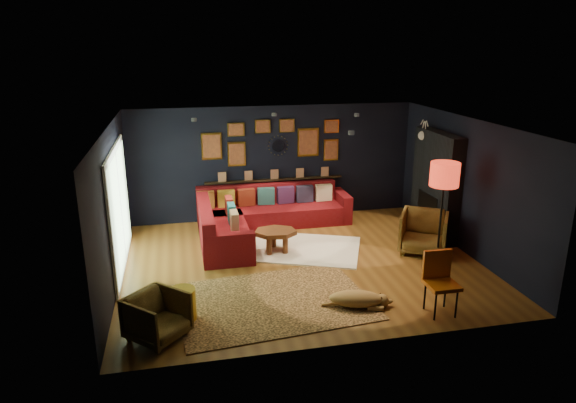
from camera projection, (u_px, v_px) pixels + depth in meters
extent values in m
plane|color=brown|center=(302.00, 263.00, 9.58)|extent=(6.50, 6.50, 0.00)
plane|color=black|center=(274.00, 163.00, 11.76)|extent=(6.50, 0.00, 6.50)
plane|color=black|center=(353.00, 256.00, 6.62)|extent=(6.50, 0.00, 6.50)
plane|color=black|center=(113.00, 208.00, 8.53)|extent=(0.00, 5.50, 5.50)
plane|color=black|center=(466.00, 186.00, 9.85)|extent=(0.00, 5.50, 5.50)
plane|color=silver|center=(303.00, 124.00, 8.81)|extent=(6.50, 6.50, 0.00)
cube|color=maroon|center=(270.00, 215.00, 11.57)|extent=(3.20, 0.95, 0.42)
cube|color=maroon|center=(267.00, 193.00, 11.78)|extent=(3.20, 0.24, 0.46)
cube|color=maroon|center=(342.00, 206.00, 11.88)|extent=(0.22, 0.95, 0.64)
cube|color=maroon|center=(224.00, 236.00, 10.32)|extent=(0.95, 2.20, 0.42)
cube|color=maroon|center=(206.00, 218.00, 10.12)|extent=(0.24, 2.20, 0.46)
cube|color=maroon|center=(229.00, 250.00, 9.35)|extent=(0.95, 0.22, 0.64)
cube|color=#C97D32|center=(206.00, 200.00, 11.31)|extent=(0.38, 0.14, 0.38)
cube|color=gold|center=(226.00, 199.00, 11.40)|extent=(0.38, 0.14, 0.38)
cube|color=maroon|center=(246.00, 197.00, 11.49)|extent=(0.38, 0.14, 0.38)
cube|color=#2A5D63|center=(266.00, 196.00, 11.58)|extent=(0.38, 0.14, 0.38)
cube|color=#472251|center=(285.00, 195.00, 11.67)|extent=(0.38, 0.14, 0.38)
cube|color=#2C2844|center=(305.00, 194.00, 11.76)|extent=(0.38, 0.14, 0.38)
cube|color=beige|center=(324.00, 193.00, 11.85)|extent=(0.38, 0.14, 0.38)
cube|color=maroon|center=(229.00, 206.00, 10.89)|extent=(0.14, 0.38, 0.38)
cube|color=#1B616C|center=(232.00, 213.00, 10.42)|extent=(0.14, 0.38, 0.38)
cube|color=tan|center=(234.00, 221.00, 9.95)|extent=(0.14, 0.38, 0.38)
cube|color=black|center=(274.00, 180.00, 11.80)|extent=(3.20, 0.12, 0.04)
cube|color=gold|center=(212.00, 146.00, 11.31)|extent=(0.45, 0.03, 0.60)
cube|color=#A5592D|center=(212.00, 146.00, 11.30)|extent=(0.38, 0.01, 0.51)
cube|color=gold|center=(237.00, 154.00, 11.48)|extent=(0.40, 0.03, 0.55)
cube|color=#A5592D|center=(237.00, 154.00, 11.47)|extent=(0.34, 0.01, 0.47)
cube|color=gold|center=(236.00, 130.00, 11.32)|extent=(0.38, 0.03, 0.30)
cube|color=#A5592D|center=(236.00, 130.00, 11.30)|extent=(0.32, 0.01, 0.25)
cube|color=gold|center=(308.00, 142.00, 11.76)|extent=(0.50, 0.03, 0.65)
cube|color=#A5592D|center=(308.00, 142.00, 11.74)|extent=(0.42, 0.01, 0.55)
cube|color=gold|center=(331.00, 150.00, 11.93)|extent=(0.35, 0.03, 0.50)
cube|color=#A5592D|center=(331.00, 150.00, 11.91)|extent=(0.30, 0.01, 0.42)
cube|color=gold|center=(331.00, 126.00, 11.77)|extent=(0.35, 0.03, 0.30)
cube|color=#A5592D|center=(332.00, 126.00, 11.75)|extent=(0.30, 0.01, 0.25)
cube|color=gold|center=(263.00, 126.00, 11.43)|extent=(0.35, 0.03, 0.30)
cube|color=#A5592D|center=(263.00, 127.00, 11.41)|extent=(0.30, 0.01, 0.25)
cube|color=gold|center=(287.00, 126.00, 11.54)|extent=(0.35, 0.03, 0.30)
cube|color=#A5592D|center=(287.00, 126.00, 11.52)|extent=(0.30, 0.01, 0.25)
cylinder|color=silver|center=(278.00, 146.00, 11.63)|extent=(0.28, 0.03, 0.28)
cone|color=gold|center=(288.00, 145.00, 11.68)|extent=(0.03, 0.16, 0.03)
cone|color=gold|center=(287.00, 142.00, 11.65)|extent=(0.04, 0.16, 0.04)
cone|color=gold|center=(285.00, 139.00, 11.62)|extent=(0.04, 0.16, 0.04)
cone|color=gold|center=(282.00, 137.00, 11.59)|extent=(0.04, 0.16, 0.04)
cone|color=gold|center=(278.00, 136.00, 11.57)|extent=(0.03, 0.16, 0.03)
cone|color=gold|center=(274.00, 137.00, 11.55)|extent=(0.04, 0.16, 0.04)
cone|color=gold|center=(271.00, 139.00, 11.55)|extent=(0.04, 0.16, 0.04)
cone|color=gold|center=(269.00, 142.00, 11.57)|extent=(0.04, 0.16, 0.04)
cone|color=gold|center=(269.00, 146.00, 11.59)|extent=(0.03, 0.16, 0.03)
cone|color=gold|center=(269.00, 150.00, 11.62)|extent=(0.04, 0.16, 0.04)
cone|color=gold|center=(272.00, 153.00, 11.65)|extent=(0.04, 0.16, 0.04)
cone|color=gold|center=(275.00, 155.00, 11.67)|extent=(0.04, 0.16, 0.04)
cone|color=gold|center=(278.00, 155.00, 11.70)|extent=(0.03, 0.16, 0.03)
cone|color=gold|center=(282.00, 154.00, 11.71)|extent=(0.04, 0.16, 0.04)
cone|color=gold|center=(285.00, 152.00, 11.71)|extent=(0.04, 0.16, 0.04)
cone|color=gold|center=(287.00, 149.00, 11.70)|extent=(0.04, 0.16, 0.04)
cube|color=black|center=(436.00, 185.00, 10.72)|extent=(0.30, 1.60, 2.20)
cube|color=black|center=(431.00, 214.00, 10.90)|extent=(0.20, 0.80, 0.90)
cone|color=white|center=(432.00, 135.00, 10.92)|extent=(0.35, 0.28, 0.28)
sphere|color=white|center=(423.00, 136.00, 10.88)|extent=(0.20, 0.20, 0.20)
cylinder|color=white|center=(426.00, 128.00, 10.77)|extent=(0.02, 0.10, 0.28)
cylinder|color=white|center=(423.00, 127.00, 10.88)|extent=(0.02, 0.10, 0.28)
cube|color=white|center=(119.00, 209.00, 9.16)|extent=(0.04, 2.80, 2.20)
cube|color=#A2CA9B|center=(121.00, 209.00, 9.16)|extent=(0.01, 2.60, 2.00)
cube|color=white|center=(121.00, 209.00, 9.17)|extent=(0.02, 0.06, 2.00)
cylinder|color=black|center=(194.00, 120.00, 9.57)|extent=(0.10, 0.10, 0.06)
cylinder|color=black|center=(274.00, 114.00, 10.27)|extent=(0.10, 0.10, 0.06)
cylinder|color=black|center=(357.00, 115.00, 10.22)|extent=(0.10, 0.10, 0.06)
cylinder|color=black|center=(351.00, 133.00, 8.19)|extent=(0.10, 0.10, 0.06)
cube|color=white|center=(303.00, 249.00, 10.21)|extent=(2.64, 2.31, 0.03)
cube|color=tan|center=(273.00, 301.00, 8.14)|extent=(3.17, 2.41, 0.02)
cylinder|color=brown|center=(269.00, 246.00, 9.85)|extent=(0.11, 0.11, 0.34)
cylinder|color=brown|center=(285.00, 245.00, 9.91)|extent=(0.11, 0.11, 0.34)
cylinder|color=brown|center=(274.00, 239.00, 10.23)|extent=(0.11, 0.11, 0.34)
cylinder|color=maroon|center=(228.00, 246.00, 9.85)|extent=(0.50, 0.50, 0.32)
imported|color=#AD8333|center=(157.00, 315.00, 7.04)|extent=(0.97, 0.97, 0.73)
imported|color=#AD8333|center=(424.00, 230.00, 9.97)|extent=(1.16, 1.14, 0.89)
cylinder|color=gold|center=(183.00, 305.00, 7.55)|extent=(0.40, 0.40, 0.50)
cylinder|color=black|center=(435.00, 306.00, 7.54)|extent=(0.03, 0.03, 0.48)
cylinder|color=black|center=(456.00, 303.00, 7.61)|extent=(0.03, 0.03, 0.48)
cylinder|color=black|center=(425.00, 295.00, 7.86)|extent=(0.03, 0.03, 0.48)
cylinder|color=black|center=(445.00, 293.00, 7.93)|extent=(0.03, 0.03, 0.48)
cube|color=orange|center=(442.00, 285.00, 7.66)|extent=(0.45, 0.45, 0.06)
cube|color=orange|center=(437.00, 264.00, 7.77)|extent=(0.45, 0.05, 0.45)
cylinder|color=black|center=(437.00, 261.00, 9.64)|extent=(0.32, 0.32, 0.04)
cylinder|color=black|center=(440.00, 221.00, 9.40)|extent=(0.04, 0.04, 1.53)
cylinder|color=red|center=(445.00, 174.00, 9.14)|extent=(0.52, 0.52, 0.43)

